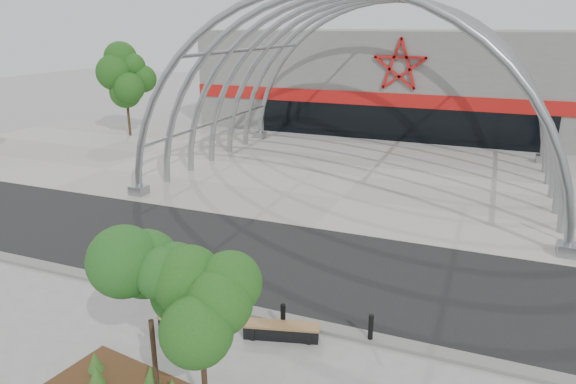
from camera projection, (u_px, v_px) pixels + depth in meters
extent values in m
plane|color=gray|center=(241.00, 306.00, 16.24)|extent=(140.00, 140.00, 0.00)
cube|color=black|center=(283.00, 261.00, 19.33)|extent=(140.00, 7.00, 0.02)
cube|color=#A59F95|center=(361.00, 177.00, 29.90)|extent=(60.00, 17.00, 0.04)
cube|color=slate|center=(237.00, 309.00, 16.00)|extent=(60.00, 0.50, 0.12)
cube|color=slate|center=(414.00, 78.00, 44.53)|extent=(34.00, 15.00, 8.00)
cube|color=black|center=(396.00, 124.00, 38.80)|extent=(22.00, 0.25, 2.60)
cube|color=red|center=(398.00, 100.00, 38.24)|extent=(34.00, 0.30, 1.00)
torus|color=gray|center=(321.00, 221.00, 23.30)|extent=(20.36, 0.36, 20.36)
torus|color=gray|center=(337.00, 204.00, 25.50)|extent=(20.36, 0.36, 20.36)
torus|color=gray|center=(350.00, 189.00, 27.70)|extent=(20.36, 0.36, 20.36)
torus|color=gray|center=(361.00, 177.00, 29.91)|extent=(20.36, 0.36, 20.36)
torus|color=gray|center=(371.00, 167.00, 32.11)|extent=(20.36, 0.36, 20.36)
torus|color=gray|center=(380.00, 158.00, 34.32)|extent=(20.36, 0.36, 20.36)
torus|color=gray|center=(387.00, 149.00, 36.52)|extent=(20.36, 0.36, 20.36)
cylinder|color=gray|center=(552.00, 148.00, 25.68)|extent=(0.20, 15.00, 0.20)
cylinder|color=gray|center=(508.00, 55.00, 25.20)|extent=(0.20, 15.00, 0.20)
cylinder|color=gray|center=(249.00, 50.00, 30.20)|extent=(0.20, 15.00, 0.20)
cylinder|color=gray|center=(214.00, 122.00, 32.52)|extent=(0.20, 15.00, 0.20)
cube|color=gray|center=(139.00, 190.00, 26.76)|extent=(0.80, 0.80, 0.50)
cube|color=gray|center=(260.00, 135.00, 39.98)|extent=(0.80, 0.80, 0.50)
cube|color=gray|center=(568.00, 250.00, 19.68)|extent=(0.80, 0.80, 0.50)
cube|color=gray|center=(543.00, 159.00, 32.90)|extent=(0.80, 0.80, 0.50)
cone|color=#396B26|center=(96.00, 375.00, 12.51)|extent=(0.41, 0.41, 0.52)
cone|color=#396B26|center=(151.00, 374.00, 12.53)|extent=(0.41, 0.41, 0.52)
cone|color=#396B26|center=(95.00, 361.00, 13.01)|extent=(0.41, 0.41, 0.52)
cylinder|color=black|center=(154.00, 356.00, 12.20)|extent=(0.12, 0.12, 1.98)
ellipsoid|color=#134919|center=(148.00, 289.00, 11.64)|extent=(1.69, 1.69, 2.16)
cylinder|color=black|center=(205.00, 382.00, 11.38)|extent=(0.13, 0.13, 1.91)
ellipsoid|color=#154712|center=(200.00, 313.00, 10.83)|extent=(1.58, 1.58, 2.09)
cube|color=black|center=(180.00, 333.00, 14.60)|extent=(1.73, 0.97, 0.30)
cube|color=black|center=(167.00, 323.00, 15.02)|extent=(0.24, 0.39, 0.35)
cube|color=black|center=(193.00, 341.00, 14.16)|extent=(0.24, 0.39, 0.35)
cube|color=olive|center=(179.00, 327.00, 14.53)|extent=(1.80, 1.04, 0.05)
cube|color=black|center=(281.00, 333.00, 14.55)|extent=(2.16, 0.93, 0.36)
cube|color=black|center=(254.00, 330.00, 14.63)|extent=(0.24, 0.48, 0.43)
cube|color=black|center=(309.00, 334.00, 14.45)|extent=(0.24, 0.48, 0.43)
cube|color=brown|center=(281.00, 325.00, 14.47)|extent=(2.23, 1.02, 0.06)
cylinder|color=black|center=(164.00, 292.00, 16.20)|extent=(0.15, 0.15, 0.93)
cylinder|color=black|center=(207.00, 301.00, 15.53)|extent=(0.17, 0.17, 1.07)
cylinder|color=black|center=(221.00, 278.00, 17.06)|extent=(0.15, 0.15, 0.96)
cylinder|color=black|center=(283.00, 319.00, 14.74)|extent=(0.15, 0.15, 0.91)
cylinder|color=black|center=(371.00, 329.00, 14.28)|extent=(0.14, 0.14, 0.87)
cylinder|color=black|center=(128.00, 115.00, 40.44)|extent=(0.20, 0.20, 3.30)
ellipsoid|color=#124310|center=(125.00, 77.00, 39.50)|extent=(3.00, 3.00, 3.60)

